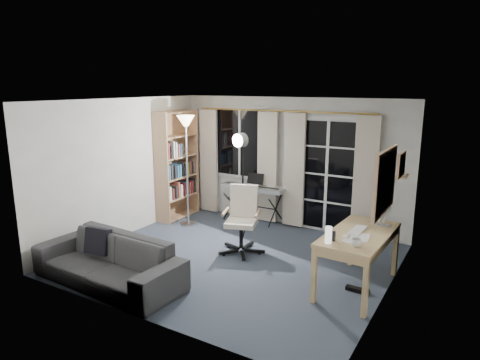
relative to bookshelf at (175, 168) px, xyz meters
The scene contains 17 objects.
floor 2.67m from the bookshelf, 30.32° to the right, with size 4.50×4.00×0.02m, color #363F4E.
window 1.39m from the bookshelf, 34.08° to the left, with size 1.20×0.08×1.40m.
french_door 2.97m from the bookshelf, 14.21° to the left, with size 1.32×0.09×2.11m.
curtains 2.09m from the bookshelf, 17.73° to the left, with size 3.60×0.07×2.13m.
bookshelf is the anchor object (origin of this frame).
torchiere_lamp 0.89m from the bookshelf, 28.46° to the right, with size 0.42×0.42×2.08m.
keyboard_piano 1.62m from the bookshelf, 16.64° to the left, with size 1.25×0.62×0.90m.
studio_light 1.76m from the bookshelf, ahead, with size 0.39×0.40×1.86m.
office_chair 2.25m from the bookshelf, 22.49° to the right, with size 0.74×0.71×1.06m.
desk 4.20m from the bookshelf, 17.01° to the right, with size 0.78×1.46×0.76m.
monitor 4.27m from the bookshelf, 10.46° to the right, with size 0.19×0.55×0.48m.
desk_clutter 4.22m from the bookshelf, 20.27° to the right, with size 0.47×0.86×0.97m.
mug 4.46m from the bookshelf, 22.79° to the right, with size 0.13×0.10×0.13m, color silver.
wall_mirror 4.66m from the bookshelf, 20.13° to the right, with size 0.04×0.94×0.74m.
framed_print 4.45m from the bookshelf, ahead, with size 0.03×0.42×0.32m.
wall_shelf 4.31m from the bookshelf, ahead, with size 0.16×0.30×0.18m.
sofa 3.06m from the bookshelf, 68.58° to the right, with size 2.19×0.73×0.85m.
Camera 1 is at (3.22, -5.23, 2.63)m, focal length 32.00 mm.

